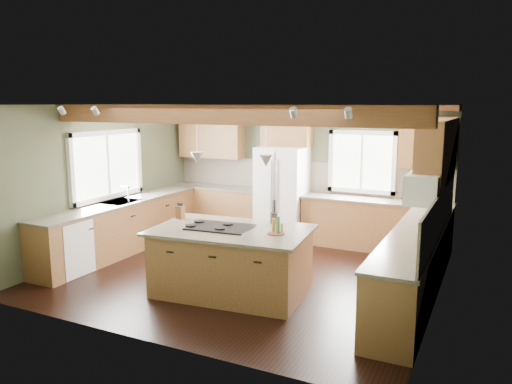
% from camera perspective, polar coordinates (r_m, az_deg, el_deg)
% --- Properties ---
extents(floor, '(5.60, 5.60, 0.00)m').
position_cam_1_polar(floor, '(7.90, -1.14, -9.26)').
color(floor, black).
rests_on(floor, ground).
extents(ceiling, '(5.60, 5.60, 0.00)m').
position_cam_1_polar(ceiling, '(7.46, -1.21, 9.95)').
color(ceiling, silver).
rests_on(ceiling, wall_back).
extents(wall_back, '(5.60, 0.00, 5.60)m').
position_cam_1_polar(wall_back, '(9.84, 5.49, 2.35)').
color(wall_back, '#464B35').
rests_on(wall_back, ground).
extents(wall_left, '(0.00, 5.00, 5.00)m').
position_cam_1_polar(wall_left, '(9.18, -16.93, 1.40)').
color(wall_left, '#464B35').
rests_on(wall_left, ground).
extents(wall_right, '(0.00, 5.00, 5.00)m').
position_cam_1_polar(wall_right, '(6.79, 20.37, -1.74)').
color(wall_right, '#464B35').
rests_on(wall_right, ground).
extents(ceiling_beam, '(5.55, 0.26, 0.26)m').
position_cam_1_polar(ceiling_beam, '(6.76, -4.34, 8.81)').
color(ceiling_beam, '#5C2F1A').
rests_on(ceiling_beam, ceiling).
extents(soffit_trim, '(5.55, 0.20, 0.10)m').
position_cam_1_polar(soffit_trim, '(9.65, 5.41, 9.59)').
color(soffit_trim, '#5C2F1A').
rests_on(soffit_trim, ceiling).
extents(backsplash_back, '(5.58, 0.03, 0.58)m').
position_cam_1_polar(backsplash_back, '(9.83, 5.45, 1.82)').
color(backsplash_back, brown).
rests_on(backsplash_back, wall_back).
extents(backsplash_right, '(0.03, 3.70, 0.58)m').
position_cam_1_polar(backsplash_right, '(6.86, 20.24, -2.39)').
color(backsplash_right, brown).
rests_on(backsplash_right, wall_right).
extents(base_cab_back_left, '(2.02, 0.60, 0.88)m').
position_cam_1_polar(base_cab_back_left, '(10.48, -4.38, -1.94)').
color(base_cab_back_left, brown).
rests_on(base_cab_back_left, floor).
extents(counter_back_left, '(2.06, 0.64, 0.04)m').
position_cam_1_polar(counter_back_left, '(10.39, -4.42, 0.55)').
color(counter_back_left, '#453C32').
rests_on(counter_back_left, base_cab_back_left).
extents(base_cab_back_right, '(2.62, 0.60, 0.88)m').
position_cam_1_polar(base_cab_back_right, '(9.30, 13.39, -3.74)').
color(base_cab_back_right, brown).
rests_on(base_cab_back_right, floor).
extents(counter_back_right, '(2.66, 0.64, 0.04)m').
position_cam_1_polar(counter_back_right, '(9.20, 13.51, -0.95)').
color(counter_back_right, '#453C32').
rests_on(counter_back_right, base_cab_back_right).
extents(base_cab_left, '(0.60, 3.70, 0.88)m').
position_cam_1_polar(base_cab_left, '(9.18, -15.06, -3.99)').
color(base_cab_left, brown).
rests_on(base_cab_left, floor).
extents(counter_left, '(0.64, 3.74, 0.04)m').
position_cam_1_polar(counter_left, '(9.08, -15.20, -1.17)').
color(counter_left, '#453C32').
rests_on(counter_left, base_cab_left).
extents(base_cab_right, '(0.60, 3.70, 0.88)m').
position_cam_1_polar(base_cab_right, '(7.09, 17.55, -8.29)').
color(base_cab_right, brown).
rests_on(base_cab_right, floor).
extents(counter_right, '(0.64, 3.74, 0.04)m').
position_cam_1_polar(counter_right, '(6.96, 17.75, -4.69)').
color(counter_right, '#453C32').
rests_on(counter_right, base_cab_right).
extents(upper_cab_back_left, '(1.40, 0.35, 0.90)m').
position_cam_1_polar(upper_cab_back_left, '(10.48, -5.10, 6.40)').
color(upper_cab_back_left, brown).
rests_on(upper_cab_back_left, wall_back).
extents(upper_cab_over_fridge, '(0.96, 0.35, 0.70)m').
position_cam_1_polar(upper_cab_over_fridge, '(9.70, 3.54, 7.31)').
color(upper_cab_over_fridge, brown).
rests_on(upper_cab_over_fridge, wall_back).
extents(upper_cab_right, '(0.35, 2.20, 0.90)m').
position_cam_1_polar(upper_cab_right, '(7.60, 20.06, 4.44)').
color(upper_cab_right, brown).
rests_on(upper_cab_right, wall_right).
extents(upper_cab_back_corner, '(0.90, 0.35, 0.90)m').
position_cam_1_polar(upper_cab_back_corner, '(9.05, 18.98, 5.31)').
color(upper_cab_back_corner, brown).
rests_on(upper_cab_back_corner, wall_back).
extents(window_left, '(0.04, 1.60, 1.05)m').
position_cam_1_polar(window_left, '(9.17, -16.71, 2.98)').
color(window_left, white).
rests_on(window_left, wall_left).
extents(window_back, '(1.10, 0.04, 1.00)m').
position_cam_1_polar(window_back, '(9.45, 12.03, 3.38)').
color(window_back, white).
rests_on(window_back, wall_back).
extents(sink, '(0.50, 0.65, 0.03)m').
position_cam_1_polar(sink, '(9.08, -15.20, -1.14)').
color(sink, '#262628').
rests_on(sink, counter_left).
extents(faucet, '(0.02, 0.02, 0.28)m').
position_cam_1_polar(faucet, '(8.94, -14.37, -0.33)').
color(faucet, '#B2B2B7').
rests_on(faucet, sink).
extents(dishwasher, '(0.60, 0.60, 0.84)m').
position_cam_1_polar(dishwasher, '(8.28, -20.93, -5.92)').
color(dishwasher, white).
rests_on(dishwasher, floor).
extents(oven, '(0.60, 0.72, 0.84)m').
position_cam_1_polar(oven, '(5.88, 15.49, -12.13)').
color(oven, white).
rests_on(oven, floor).
extents(microwave, '(0.40, 0.70, 0.38)m').
position_cam_1_polar(microwave, '(6.72, 18.60, 0.41)').
color(microwave, white).
rests_on(microwave, wall_right).
extents(pendant_left, '(0.18, 0.18, 0.16)m').
position_cam_1_polar(pendant_left, '(6.91, -6.73, 3.90)').
color(pendant_left, '#B2B2B7').
rests_on(pendant_left, ceiling).
extents(pendant_right, '(0.18, 0.18, 0.16)m').
position_cam_1_polar(pendant_right, '(6.52, 1.15, 3.59)').
color(pendant_right, '#B2B2B7').
rests_on(pendant_right, ceiling).
extents(refrigerator, '(0.90, 0.74, 1.80)m').
position_cam_1_polar(refrigerator, '(9.66, 2.99, -0.17)').
color(refrigerator, white).
rests_on(refrigerator, floor).
extents(island, '(2.11, 1.42, 0.88)m').
position_cam_1_polar(island, '(7.01, -2.80, -8.02)').
color(island, olive).
rests_on(island, floor).
extents(island_top, '(2.26, 1.56, 0.04)m').
position_cam_1_polar(island_top, '(6.88, -2.83, -4.38)').
color(island_top, '#453C32').
rests_on(island_top, island).
extents(cooktop, '(0.92, 0.66, 0.02)m').
position_cam_1_polar(cooktop, '(6.94, -4.11, -4.02)').
color(cooktop, black).
rests_on(cooktop, island_top).
extents(knife_block, '(0.13, 0.10, 0.19)m').
position_cam_1_polar(knife_block, '(7.54, -8.65, -2.30)').
color(knife_block, brown).
rests_on(knife_block, island_top).
extents(utensil_crock, '(0.14, 0.14, 0.15)m').
position_cam_1_polar(utensil_crock, '(7.19, 2.05, -2.96)').
color(utensil_crock, '#362F2B').
rests_on(utensil_crock, island_top).
extents(bottle_tray, '(0.30, 0.30, 0.22)m').
position_cam_1_polar(bottle_tray, '(6.60, 2.33, -3.84)').
color(bottle_tray, brown).
rests_on(bottle_tray, island_top).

